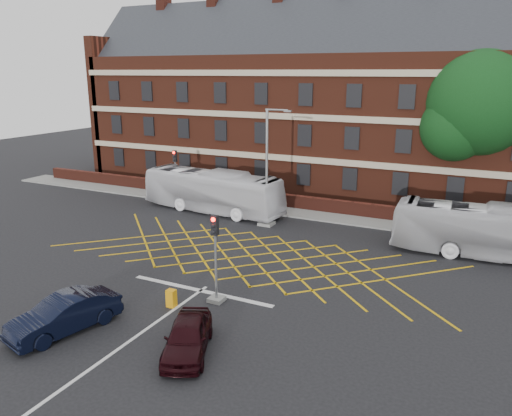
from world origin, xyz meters
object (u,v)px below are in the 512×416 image
at_px(traffic_light_far, 176,180).
at_px(street_lamp, 268,187).
at_px(deciduous_tree, 479,111).
at_px(car_navy, 64,314).
at_px(utility_cabinet, 171,298).
at_px(traffic_light_near, 216,267).
at_px(direction_signs, 169,184).
at_px(bus_right, 493,232).
at_px(bus_left, 212,191).
at_px(car_maroon, 188,336).

height_order(traffic_light_far, street_lamp, street_lamp).
bearing_deg(street_lamp, deciduous_tree, 35.55).
xyz_separation_m(car_navy, utility_cabinet, (2.68, 3.86, -0.36)).
height_order(car_navy, deciduous_tree, deciduous_tree).
distance_m(car_navy, traffic_light_near, 6.86).
bearing_deg(direction_signs, bus_right, -6.32).
bearing_deg(direction_signs, street_lamp, -14.92).
distance_m(bus_left, utility_cabinet, 16.47).
distance_m(bus_right, car_maroon, 19.51).
relative_size(bus_left, utility_cabinet, 13.93).
distance_m(traffic_light_far, utility_cabinet, 20.15).
bearing_deg(deciduous_tree, bus_right, -78.01).
height_order(deciduous_tree, direction_signs, deciduous_tree).
bearing_deg(bus_right, bus_left, 82.95).
height_order(car_maroon, traffic_light_near, traffic_light_near).
relative_size(street_lamp, direction_signs, 3.73).
relative_size(bus_left, traffic_light_near, 2.75).
distance_m(deciduous_tree, utility_cabinet, 26.31).
distance_m(car_navy, direction_signs, 22.28).
relative_size(car_maroon, street_lamp, 0.49).
bearing_deg(car_maroon, traffic_light_far, 102.21).
height_order(bus_left, direction_signs, bus_left).
relative_size(bus_right, utility_cabinet, 13.49).
bearing_deg(street_lamp, bus_right, 0.12).
bearing_deg(deciduous_tree, bus_left, -156.98).
height_order(bus_right, traffic_light_near, traffic_light_near).
relative_size(traffic_light_near, utility_cabinet, 5.07).
distance_m(car_maroon, direction_signs, 24.37).
height_order(car_navy, traffic_light_near, traffic_light_near).
bearing_deg(utility_cabinet, traffic_light_near, 41.75).
distance_m(car_navy, car_maroon, 5.63).
relative_size(bus_left, deciduous_tree, 0.96).
relative_size(bus_right, street_lamp, 1.39).
height_order(traffic_light_near, direction_signs, traffic_light_near).
relative_size(traffic_light_near, direction_signs, 1.94).
distance_m(bus_right, deciduous_tree, 11.12).
bearing_deg(street_lamp, bus_left, 165.54).
bearing_deg(car_maroon, bus_left, 94.47).
xyz_separation_m(bus_left, street_lamp, (5.36, -1.38, 1.13)).
height_order(street_lamp, direction_signs, street_lamp).
relative_size(bus_right, traffic_light_near, 2.66).
distance_m(deciduous_tree, traffic_light_far, 24.12).
bearing_deg(traffic_light_near, traffic_light_far, 130.38).
distance_m(bus_left, direction_signs, 5.38).
xyz_separation_m(bus_right, street_lamp, (-14.52, -0.03, 1.18)).
bearing_deg(utility_cabinet, bus_left, 114.26).
bearing_deg(traffic_light_far, deciduous_tree, 14.88).
bearing_deg(traffic_light_far, bus_left, -19.71).
relative_size(car_maroon, traffic_light_near, 0.94).
bearing_deg(direction_signs, utility_cabinet, -53.97).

